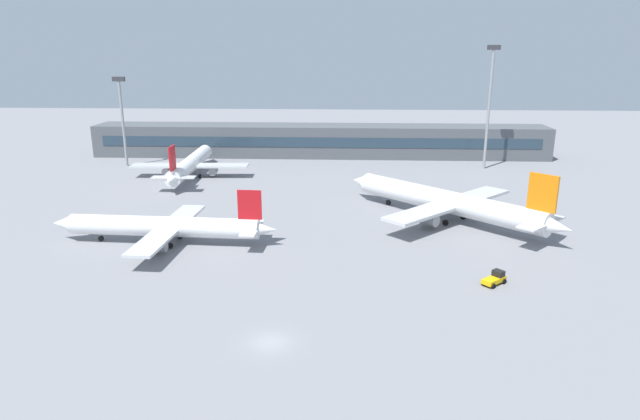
# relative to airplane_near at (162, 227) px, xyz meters

# --- Properties ---
(ground_plane) EXTENTS (400.00, 400.00, 0.00)m
(ground_plane) POSITION_rel_airplane_near_xyz_m (21.38, 9.90, -2.78)
(ground_plane) COLOR gray
(terminal_building) EXTENTS (130.85, 12.13, 9.00)m
(terminal_building) POSITION_rel_airplane_near_xyz_m (21.38, 77.04, 1.72)
(terminal_building) COLOR #4C5156
(terminal_building) RESTS_ON ground_plane
(airplane_near) EXTENTS (36.97, 25.76, 9.13)m
(airplane_near) POSITION_rel_airplane_near_xyz_m (0.00, 0.00, 0.00)
(airplane_near) COLOR white
(airplane_near) RESTS_ON ground_plane
(airplane_mid) EXTENTS (35.55, 35.38, 11.47)m
(airplane_mid) POSITION_rel_airplane_near_xyz_m (47.17, 15.05, 0.71)
(airplane_mid) COLOR silver
(airplane_mid) RESTS_ON ground_plane
(airplane_far) EXTENTS (28.58, 41.03, 10.14)m
(airplane_far) POSITION_rel_airplane_near_xyz_m (-8.98, 48.74, 0.31)
(airplane_far) COLOR white
(airplane_far) RESTS_ON ground_plane
(baggage_tug_yellow) EXTENTS (3.70, 3.50, 1.75)m
(baggage_tug_yellow) POSITION_rel_airplane_near_xyz_m (49.14, -13.65, -1.99)
(baggage_tug_yellow) COLOR #F2B20C
(baggage_tug_yellow) RESTS_ON ground_plane
(floodlight_tower_west) EXTENTS (3.20, 0.80, 31.19)m
(floodlight_tower_west) POSITION_rel_airplane_near_xyz_m (65.53, 61.27, 14.91)
(floodlight_tower_west) COLOR gray
(floodlight_tower_west) RESTS_ON ground_plane
(floodlight_tower_east) EXTENTS (3.20, 0.80, 23.38)m
(floodlight_tower_east) POSITION_rel_airplane_near_xyz_m (-29.80, 60.17, 10.88)
(floodlight_tower_east) COLOR gray
(floodlight_tower_east) RESTS_ON ground_plane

